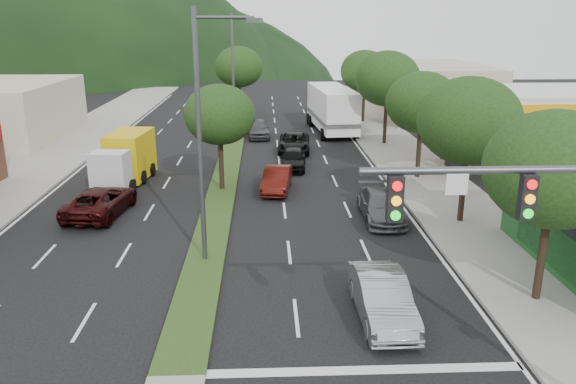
{
  "coord_description": "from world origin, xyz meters",
  "views": [
    {
      "loc": [
        2.53,
        -13.41,
        9.51
      ],
      "look_at": [
        3.5,
        9.79,
        2.37
      ],
      "focal_mm": 35.0,
      "sensor_mm": 36.0,
      "label": 1
    }
  ],
  "objects_px": {
    "tree_r_a": "(554,169)",
    "tree_r_c": "(422,103)",
    "suv_maroon": "(101,201)",
    "car_queue_b": "(381,206)",
    "tree_r_b": "(469,121)",
    "tree_med_far": "(239,67)",
    "car_queue_d": "(294,143)",
    "car_queue_e": "(258,129)",
    "sedan_silver": "(382,297)",
    "streetlight_mid": "(235,71)",
    "box_truck": "(127,160)",
    "traffic_signal": "(546,239)",
    "tree_r_d": "(387,79)",
    "motorhome": "(332,108)",
    "tree_med_near": "(220,115)",
    "streetlight_near": "(204,127)",
    "car_queue_c": "(277,179)",
    "tree_r_e": "(365,71)",
    "car_queue_a": "(293,159)"
  },
  "relations": [
    {
      "from": "tree_r_d",
      "to": "streetlight_mid",
      "type": "xyz_separation_m",
      "value": [
        -11.79,
        3.0,
        0.4
      ]
    },
    {
      "from": "tree_r_d",
      "to": "suv_maroon",
      "type": "relative_size",
      "value": 1.37
    },
    {
      "from": "tree_r_b",
      "to": "tree_med_far",
      "type": "distance_m",
      "value": 34.18
    },
    {
      "from": "tree_med_far",
      "to": "car_queue_d",
      "type": "distance_m",
      "value": 17.45
    },
    {
      "from": "tree_r_b",
      "to": "streetlight_mid",
      "type": "xyz_separation_m",
      "value": [
        -11.79,
        21.0,
        0.55
      ]
    },
    {
      "from": "tree_r_d",
      "to": "motorhome",
      "type": "relative_size",
      "value": 0.7
    },
    {
      "from": "car_queue_c",
      "to": "motorhome",
      "type": "height_order",
      "value": "motorhome"
    },
    {
      "from": "tree_med_far",
      "to": "car_queue_b",
      "type": "xyz_separation_m",
      "value": [
        8.25,
        -31.24,
        -4.31
      ]
    },
    {
      "from": "tree_r_c",
      "to": "tree_r_a",
      "type": "bearing_deg",
      "value": -90.0
    },
    {
      "from": "car_queue_c",
      "to": "box_truck",
      "type": "xyz_separation_m",
      "value": [
        -9.06,
        2.22,
        0.7
      ]
    },
    {
      "from": "streetlight_near",
      "to": "car_queue_c",
      "type": "height_order",
      "value": "streetlight_near"
    },
    {
      "from": "car_queue_e",
      "to": "motorhome",
      "type": "xyz_separation_m",
      "value": [
        6.47,
        2.31,
        1.3
      ]
    },
    {
      "from": "tree_med_far",
      "to": "car_queue_e",
      "type": "xyz_separation_m",
      "value": [
        1.96,
        -10.66,
        -4.25
      ]
    },
    {
      "from": "streetlight_mid",
      "to": "sedan_silver",
      "type": "distance_m",
      "value": 30.91
    },
    {
      "from": "traffic_signal",
      "to": "streetlight_near",
      "type": "relative_size",
      "value": 0.7
    },
    {
      "from": "traffic_signal",
      "to": "tree_med_far",
      "type": "bearing_deg",
      "value": 101.22
    },
    {
      "from": "car_queue_b",
      "to": "car_queue_e",
      "type": "distance_m",
      "value": 21.52
    },
    {
      "from": "traffic_signal",
      "to": "motorhome",
      "type": "bearing_deg",
      "value": 90.92
    },
    {
      "from": "tree_r_c",
      "to": "sedan_silver",
      "type": "relative_size",
      "value": 1.42
    },
    {
      "from": "car_queue_c",
      "to": "car_queue_a",
      "type": "bearing_deg",
      "value": 84.09
    },
    {
      "from": "suv_maroon",
      "to": "car_queue_b",
      "type": "relative_size",
      "value": 1.09
    },
    {
      "from": "tree_r_d",
      "to": "suv_maroon",
      "type": "xyz_separation_m",
      "value": [
        -17.84,
        -16.02,
        -4.45
      ]
    },
    {
      "from": "tree_r_a",
      "to": "motorhome",
      "type": "height_order",
      "value": "tree_r_a"
    },
    {
      "from": "streetlight_mid",
      "to": "car_queue_c",
      "type": "xyz_separation_m",
      "value": [
        2.99,
        -15.24,
        -4.89
      ]
    },
    {
      "from": "car_queue_d",
      "to": "sedan_silver",
      "type": "bearing_deg",
      "value": -81.87
    },
    {
      "from": "tree_r_a",
      "to": "suv_maroon",
      "type": "distance_m",
      "value": 20.85
    },
    {
      "from": "traffic_signal",
      "to": "car_queue_d",
      "type": "relative_size",
      "value": 1.41
    },
    {
      "from": "tree_r_a",
      "to": "tree_r_c",
      "type": "bearing_deg",
      "value": 90.0
    },
    {
      "from": "tree_r_b",
      "to": "car_queue_d",
      "type": "bearing_deg",
      "value": 114.83
    },
    {
      "from": "streetlight_mid",
      "to": "motorhome",
      "type": "height_order",
      "value": "streetlight_mid"
    },
    {
      "from": "sedan_silver",
      "to": "traffic_signal",
      "type": "bearing_deg",
      "value": -60.8
    },
    {
      "from": "tree_r_a",
      "to": "tree_r_c",
      "type": "distance_m",
      "value": 16.0
    },
    {
      "from": "traffic_signal",
      "to": "car_queue_c",
      "type": "distance_m",
      "value": 20.54
    },
    {
      "from": "tree_r_c",
      "to": "tree_r_e",
      "type": "xyz_separation_m",
      "value": [
        0.0,
        20.0,
        0.14
      ]
    },
    {
      "from": "tree_r_a",
      "to": "tree_med_far",
      "type": "xyz_separation_m",
      "value": [
        -12.0,
        40.0,
        0.19
      ]
    },
    {
      "from": "tree_r_e",
      "to": "car_queue_b",
      "type": "relative_size",
      "value": 1.4
    },
    {
      "from": "tree_med_far",
      "to": "motorhome",
      "type": "relative_size",
      "value": 0.68
    },
    {
      "from": "suv_maroon",
      "to": "car_queue_d",
      "type": "bearing_deg",
      "value": -120.09
    },
    {
      "from": "tree_r_b",
      "to": "tree_r_c",
      "type": "distance_m",
      "value": 8.01
    },
    {
      "from": "car_queue_b",
      "to": "suv_maroon",
      "type": "bearing_deg",
      "value": 175.61
    },
    {
      "from": "tree_med_far",
      "to": "car_queue_d",
      "type": "bearing_deg",
      "value": -73.83
    },
    {
      "from": "tree_med_far",
      "to": "motorhome",
      "type": "xyz_separation_m",
      "value": [
        8.43,
        -8.35,
        -2.95
      ]
    },
    {
      "from": "tree_r_d",
      "to": "car_queue_b",
      "type": "bearing_deg",
      "value": -102.27
    },
    {
      "from": "traffic_signal",
      "to": "sedan_silver",
      "type": "distance_m",
      "value": 6.62
    },
    {
      "from": "tree_r_b",
      "to": "box_truck",
      "type": "xyz_separation_m",
      "value": [
        -17.87,
        7.98,
        -3.64
      ]
    },
    {
      "from": "tree_med_far",
      "to": "sedan_silver",
      "type": "height_order",
      "value": "tree_med_far"
    },
    {
      "from": "streetlight_near",
      "to": "streetlight_mid",
      "type": "xyz_separation_m",
      "value": [
        0.0,
        25.0,
        0.0
      ]
    },
    {
      "from": "tree_r_d",
      "to": "box_truck",
      "type": "height_order",
      "value": "tree_r_d"
    },
    {
      "from": "traffic_signal",
      "to": "streetlight_mid",
      "type": "relative_size",
      "value": 0.7
    },
    {
      "from": "tree_med_near",
      "to": "car_queue_d",
      "type": "relative_size",
      "value": 1.21
    }
  ]
}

